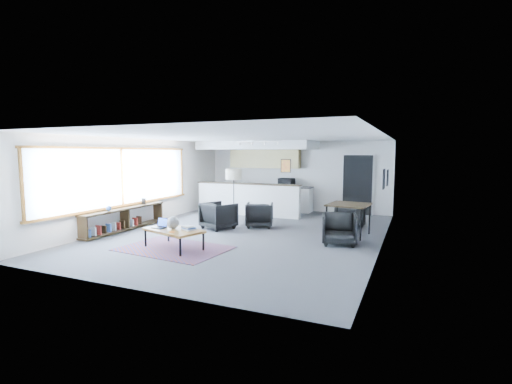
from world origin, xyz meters
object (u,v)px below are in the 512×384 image
at_px(laptop, 161,225).
at_px(ceramic_pot, 173,223).
at_px(armchair_right, 260,214).
at_px(microwave, 286,181).
at_px(floor_lamp, 234,176).
at_px(dining_table, 349,207).
at_px(armchair_left, 219,214).
at_px(book_stack, 189,228).
at_px(dining_chair_far, 350,218).
at_px(coffee_table, 174,231).
at_px(dining_chair_near, 339,230).

relative_size(laptop, ceramic_pot, 1.22).
bearing_deg(ceramic_pot, laptop, 179.90).
bearing_deg(laptop, armchair_right, 77.58).
height_order(armchair_right, microwave, microwave).
relative_size(floor_lamp, microwave, 3.03).
distance_m(ceramic_pot, dining_table, 4.53).
distance_m(ceramic_pot, floor_lamp, 3.32).
bearing_deg(armchair_left, ceramic_pot, 115.54).
height_order(book_stack, floor_lamp, floor_lamp).
xyz_separation_m(ceramic_pot, book_stack, (0.40, 0.03, -0.10)).
relative_size(ceramic_pot, floor_lamp, 0.17).
bearing_deg(microwave, ceramic_pot, -89.20).
bearing_deg(microwave, armchair_right, -79.30).
height_order(armchair_left, dining_chair_far, armchair_left).
height_order(floor_lamp, dining_table, floor_lamp).
bearing_deg(dining_chair_far, armchair_left, 42.51).
xyz_separation_m(dining_table, dining_chair_far, (-0.13, 1.09, -0.48)).
xyz_separation_m(ceramic_pot, armchair_left, (-0.13, 2.36, -0.17)).
bearing_deg(coffee_table, microwave, 102.02).
bearing_deg(coffee_table, armchair_left, 111.09).
relative_size(book_stack, dining_table, 0.32).
height_order(coffee_table, dining_table, dining_table).
bearing_deg(book_stack, dining_table, 43.55).
relative_size(coffee_table, armchair_right, 1.95).
height_order(armchair_left, floor_lamp, floor_lamp).
height_order(laptop, armchair_left, armchair_left).
height_order(coffee_table, dining_chair_near, dining_chair_near).
bearing_deg(armchair_right, coffee_table, 56.96).
height_order(coffee_table, laptop, laptop).
bearing_deg(coffee_table, dining_table, 58.10).
bearing_deg(dining_chair_near, dining_chair_far, 79.28).
xyz_separation_m(armchair_left, dining_table, (3.57, 0.57, 0.35)).
xyz_separation_m(laptop, ceramic_pot, (0.34, -0.00, 0.08)).
xyz_separation_m(book_stack, dining_table, (3.05, 2.90, 0.28)).
bearing_deg(dining_table, armchair_right, 176.70).
bearing_deg(dining_chair_far, floor_lamp, 30.31).
xyz_separation_m(ceramic_pot, dining_chair_far, (3.32, 4.01, -0.30)).
relative_size(coffee_table, dining_table, 1.39).
height_order(laptop, book_stack, laptop).
xyz_separation_m(book_stack, dining_chair_far, (2.92, 3.99, -0.20)).
height_order(ceramic_pot, dining_chair_near, ceramic_pot).
relative_size(dining_chair_near, microwave, 1.24).
height_order(ceramic_pot, armchair_right, armchair_right).
bearing_deg(dining_chair_far, book_stack, 70.57).
height_order(dining_table, microwave, microwave).
distance_m(coffee_table, dining_table, 4.53).
relative_size(armchair_right, microwave, 1.42).
distance_m(coffee_table, dining_chair_far, 5.21).
relative_size(book_stack, dining_chair_far, 0.61).
xyz_separation_m(armchair_right, microwave, (-0.25, 3.19, 0.72)).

